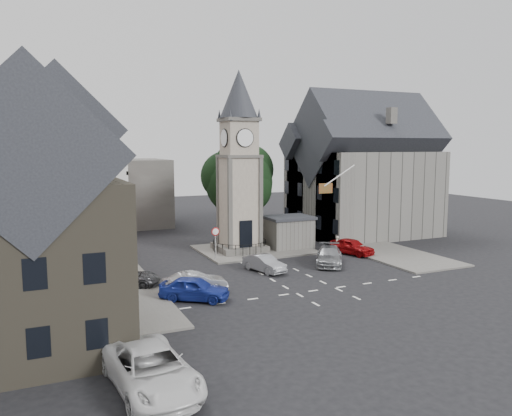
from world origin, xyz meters
name	(u,v)px	position (x,y,z in m)	size (l,w,h in m)	color
ground	(279,272)	(0.00, 0.00, 0.00)	(120.00, 120.00, 0.00)	black
pavement_west	(100,270)	(-12.50, 6.00, 0.07)	(6.00, 30.00, 0.14)	#595651
pavement_east	(349,241)	(12.00, 8.00, 0.07)	(6.00, 26.00, 0.14)	#595651
central_island	(254,250)	(1.50, 8.00, 0.08)	(10.00, 8.00, 0.16)	#595651
road_markings	(316,290)	(0.00, -5.50, 0.01)	(20.00, 8.00, 0.01)	silver
clock_tower	(239,163)	(0.00, 7.99, 8.12)	(4.86, 4.86, 16.25)	#4C4944
stone_shelter	(289,232)	(4.80, 7.50, 1.55)	(4.30, 3.30, 3.08)	#615F59
town_tree	(239,172)	(2.00, 13.00, 6.97)	(7.20, 7.20, 10.80)	black
warning_sign_post	(216,237)	(-3.20, 5.43, 2.03)	(0.70, 0.19, 2.85)	black
terrace_pink	(50,179)	(-15.50, 16.00, 6.58)	(8.10, 7.60, 12.80)	#CF8E95
terrace_cream	(53,185)	(-15.50, 8.00, 6.58)	(8.10, 7.60, 12.80)	beige
terrace_tudor	(58,201)	(-15.50, 0.00, 6.19)	(8.10, 7.60, 12.00)	silver
building_sw_stone	(33,240)	(-17.00, -9.00, 5.35)	(8.60, 7.60, 10.40)	#4F493B
backdrop_west	(80,194)	(-12.00, 28.00, 4.00)	(20.00, 10.00, 8.00)	#4C4944
east_building	(362,177)	(15.59, 11.00, 6.26)	(14.40, 11.40, 12.60)	#615F59
east_boundary_wall	(315,236)	(9.20, 10.00, 0.45)	(0.40, 16.00, 0.90)	#615F59
flagpole	(339,175)	(8.00, 4.00, 7.00)	(3.68, 0.10, 2.74)	white
car_west_blue	(194,289)	(-8.01, -4.21, 0.74)	(1.76, 4.37, 1.49)	navy
car_west_silver	(195,283)	(-7.50, -2.72, 0.69)	(1.45, 4.17, 1.37)	#9CA0A4
car_west_grey	(126,278)	(-11.40, 0.55, 0.64)	(2.13, 4.63, 1.29)	#303033
car_island_silver	(264,263)	(-1.00, 0.50, 0.64)	(1.35, 3.88, 1.28)	#909298
car_island_east	(329,256)	(4.84, 0.50, 0.72)	(2.01, 4.94, 1.43)	gray
car_east_red	(352,246)	(8.76, 2.94, 0.71)	(1.68, 4.17, 1.42)	#93080A
van_sw_white	(151,369)	(-13.00, -14.68, 0.85)	(2.81, 6.10, 1.69)	silver
pedestrian	(337,244)	(8.00, 4.20, 0.74)	(0.54, 0.36, 1.49)	#B4A895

